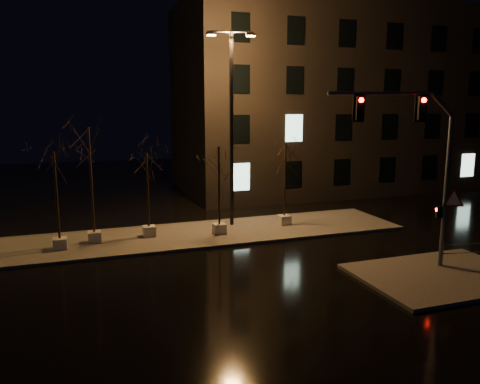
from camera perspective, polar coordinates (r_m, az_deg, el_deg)
name	(u,v)px	position (r m, az deg, el deg)	size (l,w,h in m)	color
ground	(245,270)	(20.63, 0.58, -9.51)	(90.00, 90.00, 0.00)	black
median	(208,234)	(26.06, -3.90, -5.08)	(22.00, 5.00, 0.15)	#4F4C46
sidewalk_corner	(442,275)	(21.53, 23.40, -9.32)	(7.00, 5.00, 0.15)	#4F4C46
building	(327,101)	(41.67, 10.58, 10.90)	(25.00, 12.00, 15.00)	black
tree_0	(55,174)	(23.89, -21.62, 2.06)	(1.80, 1.80, 4.89)	beige
tree_1	(90,154)	(24.45, -17.85, 4.46)	(1.80, 1.80, 6.00)	beige
tree_2	(147,172)	(25.01, -11.26, 2.42)	(1.80, 1.80, 4.59)	beige
tree_3	(219,166)	(25.04, -2.59, 3.14)	(1.80, 1.80, 4.89)	beige
tree_4	(285,162)	(27.14, 5.54, 3.67)	(1.80, 1.80, 4.89)	beige
traffic_signal_mast	(421,154)	(21.11, 21.18, 4.36)	(5.87, 1.90, 7.47)	slate
streetlight_main	(232,116)	(26.83, -1.04, 9.23)	(2.74, 0.80, 10.96)	black
guard_rail_a	(463,251)	(22.83, 25.53, -6.51)	(2.21, 0.47, 0.97)	slate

